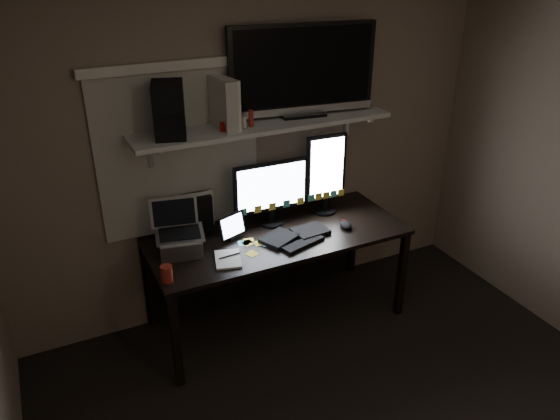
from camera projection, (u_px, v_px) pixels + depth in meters
back_wall at (255, 147)px, 3.88m from camera, size 3.60×0.00×3.60m
window_blinds at (180, 153)px, 3.63m from camera, size 1.10×0.02×1.10m
desk at (270, 248)px, 3.99m from camera, size 1.80×0.75×0.73m
wall_shelf at (265, 125)px, 3.65m from camera, size 1.80×0.35×0.03m
monitor_landscape at (271, 193)px, 3.85m from camera, size 0.56×0.07×0.49m
monitor_portrait at (326, 174)px, 3.99m from camera, size 0.31×0.07×0.62m
keyboard at (295, 235)px, 3.77m from camera, size 0.52×0.32×0.03m
mouse at (346, 225)px, 3.89m from camera, size 0.10×0.13×0.04m
notepad at (228, 259)px, 3.50m from camera, size 0.22×0.26×0.01m
tablet at (232, 226)px, 3.71m from camera, size 0.23×0.16×0.19m
file_sorter at (195, 212)px, 3.80m from camera, size 0.22×0.10×0.28m
laptop at (179, 230)px, 3.50m from camera, size 0.35×0.31×0.35m
cup at (167, 274)px, 3.26m from camera, size 0.09×0.09×0.11m
sticky_notes at (265, 245)px, 3.67m from camera, size 0.35×0.29×0.00m
tv at (302, 71)px, 3.66m from camera, size 1.04×0.31×0.62m
game_console at (224, 103)px, 3.48m from camera, size 0.13×0.28×0.32m
speaker at (169, 110)px, 3.31m from camera, size 0.24×0.27×0.34m
bottles at (237, 119)px, 3.49m from camera, size 0.20×0.06×0.13m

